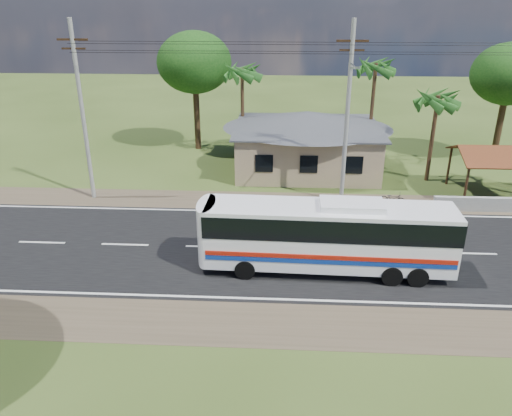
{
  "coord_description": "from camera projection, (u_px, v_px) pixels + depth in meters",
  "views": [
    {
      "loc": [
        -0.79,
        -23.03,
        12.22
      ],
      "look_at": [
        -2.11,
        1.0,
        1.86
      ],
      "focal_mm": 35.0,
      "sensor_mm": 36.0,
      "label": 1
    }
  ],
  "objects": [
    {
      "name": "ground",
      "position": [
        295.0,
        249.0,
        25.91
      ],
      "size": [
        120.0,
        120.0,
        0.0
      ],
      "primitive_type": "plane",
      "color": "#2F4318",
      "rests_on": "ground"
    },
    {
      "name": "road",
      "position": [
        295.0,
        249.0,
        25.91
      ],
      "size": [
        120.0,
        16.0,
        0.03
      ],
      "color": "black",
      "rests_on": "ground"
    },
    {
      "name": "house",
      "position": [
        307.0,
        135.0,
        36.73
      ],
      "size": [
        12.4,
        10.0,
        5.0
      ],
      "color": "tan",
      "rests_on": "ground"
    },
    {
      "name": "waiting_shed",
      "position": [
        497.0,
        155.0,
        31.97
      ],
      "size": [
        5.2,
        4.48,
        3.35
      ],
      "color": "#372414",
      "rests_on": "ground"
    },
    {
      "name": "concrete_barrier",
      "position": [
        492.0,
        204.0,
        30.26
      ],
      "size": [
        7.0,
        0.3,
        0.9
      ],
      "primitive_type": "cube",
      "color": "#9E9E99",
      "rests_on": "ground"
    },
    {
      "name": "utility_poles",
      "position": [
        342.0,
        112.0,
        29.44
      ],
      "size": [
        32.8,
        2.22,
        11.0
      ],
      "color": "#9E9E99",
      "rests_on": "ground"
    },
    {
      "name": "palm_near",
      "position": [
        438.0,
        100.0,
        33.26
      ],
      "size": [
        2.8,
        2.8,
        6.7
      ],
      "color": "#47301E",
      "rests_on": "ground"
    },
    {
      "name": "palm_mid",
      "position": [
        376.0,
        68.0,
        36.99
      ],
      "size": [
        2.8,
        2.8,
        8.2
      ],
      "color": "#47301E",
      "rests_on": "ground"
    },
    {
      "name": "palm_far",
      "position": [
        242.0,
        72.0,
        38.15
      ],
      "size": [
        2.8,
        2.8,
        7.7
      ],
      "color": "#47301E",
      "rests_on": "ground"
    },
    {
      "name": "tree_behind_house",
      "position": [
        194.0,
        63.0,
        40.01
      ],
      "size": [
        6.0,
        6.0,
        9.61
      ],
      "color": "#47301E",
      "rests_on": "ground"
    },
    {
      "name": "tree_behind_shed",
      "position": [
        509.0,
        74.0,
        37.13
      ],
      "size": [
        5.6,
        5.6,
        9.02
      ],
      "color": "#47301E",
      "rests_on": "ground"
    },
    {
      "name": "coach_bus",
      "position": [
        329.0,
        232.0,
        23.17
      ],
      "size": [
        11.61,
        2.79,
        3.58
      ],
      "rotation": [
        0.0,
        0.0,
        -0.03
      ],
      "color": "white",
      "rests_on": "ground"
    },
    {
      "name": "motorcycle",
      "position": [
        392.0,
        198.0,
        31.27
      ],
      "size": [
        1.65,
        0.9,
        0.82
      ],
      "primitive_type": "imported",
      "rotation": [
        0.0,
        0.0,
        1.33
      ],
      "color": "black",
      "rests_on": "ground"
    }
  ]
}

